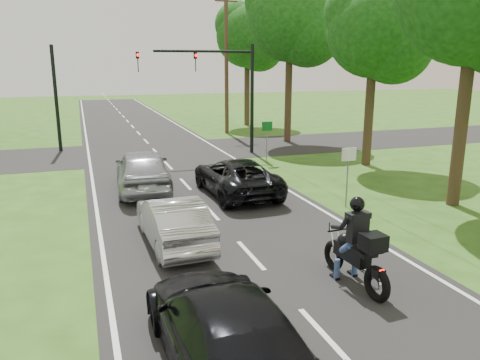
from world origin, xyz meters
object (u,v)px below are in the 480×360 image
object	(u,v)px
motorcycle_rider	(357,251)
traffic_signal	(220,79)
dark_car_behind	(226,329)
sign_green	(267,132)
sign_white	(348,163)
silver_sedan	(173,221)
dark_suv	(236,176)
silver_suv	(143,170)
utility_pole_far	(226,62)

from	to	relation	value
motorcycle_rider	traffic_signal	distance (m)	16.79
dark_car_behind	sign_green	distance (m)	16.81
dark_car_behind	sign_white	distance (m)	9.96
motorcycle_rider	sign_white	size ratio (longest dim) A/B	1.15
dark_car_behind	silver_sedan	bearing A→B (deg)	-93.66
dark_car_behind	sign_white	world-z (taller)	sign_white
dark_suv	silver_sedan	xyz separation A→B (m)	(-3.30, -4.42, -0.02)
sign_white	sign_green	distance (m)	8.00
silver_sedan	sign_green	distance (m)	11.68
silver_sedan	dark_car_behind	world-z (taller)	dark_car_behind
sign_white	sign_green	size ratio (longest dim) A/B	1.00
dark_car_behind	traffic_signal	distance (m)	19.38
dark_car_behind	traffic_signal	xyz separation A→B (m)	(5.36, 18.32, 3.40)
dark_suv	traffic_signal	distance (m)	9.01
silver_suv	dark_car_behind	world-z (taller)	silver_suv
sign_white	motorcycle_rider	bearing A→B (deg)	-119.39
dark_suv	silver_suv	xyz separation A→B (m)	(-3.35, 1.64, 0.16)
dark_suv	silver_suv	world-z (taller)	silver_suv
sign_white	traffic_signal	bearing A→B (deg)	97.05
silver_sedan	sign_green	bearing A→B (deg)	-127.10
motorcycle_rider	dark_car_behind	size ratio (longest dim) A/B	0.49
silver_sedan	silver_suv	distance (m)	6.07
traffic_signal	sign_white	bearing A→B (deg)	-82.95
utility_pole_far	silver_suv	bearing A→B (deg)	-118.91
dark_suv	sign_white	size ratio (longest dim) A/B	2.37
dark_suv	traffic_signal	world-z (taller)	traffic_signal
silver_suv	traffic_signal	xyz separation A→B (m)	(5.14, 6.50, 3.27)
silver_sedan	dark_car_behind	xyz separation A→B (m)	(-0.25, -5.76, 0.04)
silver_suv	sign_white	world-z (taller)	sign_white
silver_sedan	sign_green	size ratio (longest dim) A/B	1.94
dark_suv	utility_pole_far	xyz separation A→B (m)	(4.66, 16.14, 4.37)
utility_pole_far	sign_green	world-z (taller)	utility_pole_far
motorcycle_rider	sign_white	distance (m)	6.20
motorcycle_rider	utility_pole_far	world-z (taller)	utility_pole_far
sign_white	silver_suv	bearing A→B (deg)	145.21
silver_suv	motorcycle_rider	bearing A→B (deg)	113.15
dark_suv	sign_white	bearing A→B (deg)	136.25
dark_suv	traffic_signal	size ratio (longest dim) A/B	0.79
traffic_signal	silver_suv	bearing A→B (deg)	-128.37
motorcycle_rider	silver_suv	bearing A→B (deg)	106.74
dark_suv	sign_green	xyz separation A→B (m)	(3.36, 5.12, 0.89)
motorcycle_rider	sign_green	distance (m)	13.76
silver_suv	traffic_signal	size ratio (longest dim) A/B	0.79
dark_suv	silver_sedan	bearing A→B (deg)	51.79
dark_car_behind	sign_white	size ratio (longest dim) A/B	2.34
dark_car_behind	sign_white	bearing A→B (deg)	-133.76
dark_suv	silver_sedan	size ratio (longest dim) A/B	1.22
silver_sedan	utility_pole_far	distance (m)	22.48
silver_sedan	silver_suv	world-z (taller)	silver_suv
dark_suv	silver_sedan	distance (m)	5.52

